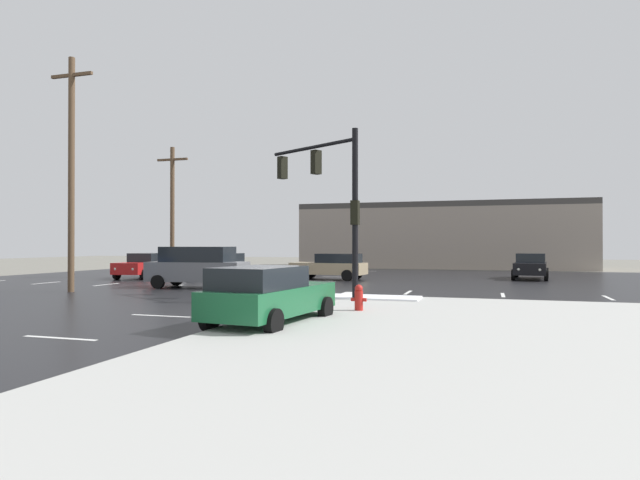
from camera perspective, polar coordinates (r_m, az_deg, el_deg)
The scene contains 16 objects.
ground_plane at distance 25.88m, azimuth -4.05°, elevation -5.26°, with size 120.00×120.00×0.00m, color slate.
road_asphalt at distance 25.88m, azimuth -4.05°, elevation -5.24°, with size 44.00×44.00×0.02m, color black.
sidewalk_corner at distance 12.50m, azimuth 29.66°, elevation -10.09°, with size 18.00×18.00×0.14m, color #B2B2AD.
snow_strip_curbside at distance 20.60m, azimuth 4.96°, elevation -6.03°, with size 4.00×1.60×0.06m, color white.
lane_markings at distance 24.17m, azimuth -2.57°, elevation -5.55°, with size 36.15×36.15×0.01m.
traffic_signal_mast at distance 20.97m, azimuth 1.19°, elevation 5.43°, with size 4.28×2.59×6.33m.
fire_hydrant at distance 16.69m, azimuth 4.12°, elevation -6.08°, with size 0.48×0.26×0.79m.
strip_building_background at distance 51.46m, azimuth 12.79°, elevation 0.44°, with size 25.48×8.00×5.91m.
sedan_green at distance 14.29m, azimuth -5.48°, elevation -5.75°, with size 2.44×4.68×1.58m.
sedan_tan at distance 32.72m, azimuth 1.18°, elevation -2.76°, with size 4.66×2.35×1.58m.
suv_grey at distance 27.39m, azimuth -12.79°, elevation -2.70°, with size 4.97×2.54×2.03m.
sedan_red at distance 36.00m, azimuth -18.03°, elevation -2.52°, with size 2.40×4.67×1.58m.
sedan_black at distance 35.82m, azimuth 21.38°, elevation -2.52°, with size 2.41×4.67×1.58m.
sedan_white at distance 33.85m, azimuth -10.59°, elevation -2.67°, with size 2.20×4.61×1.58m.
utility_pole_mid at distance 26.99m, azimuth -24.80°, elevation 6.75°, with size 2.20×0.28×10.63m.
utility_pole_far at distance 36.29m, azimuth -15.35°, elevation 3.16°, with size 2.20×0.28×8.47m.
Camera 1 is at (9.35, -24.03, 2.18)m, focal length 30.27 mm.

